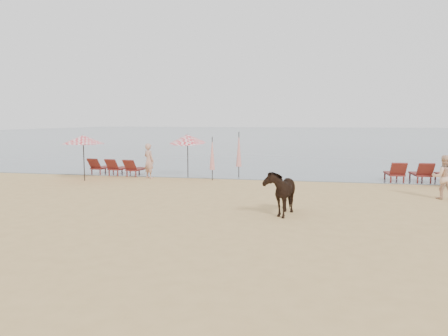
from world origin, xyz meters
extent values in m
plane|color=tan|center=(0.00, 0.00, 0.00)|extent=(120.00, 120.00, 0.00)
cube|color=#51606B|center=(0.00, 80.00, 0.00)|extent=(160.00, 140.00, 0.06)
cube|color=#5D2116|center=(-7.63, 10.68, 0.33)|extent=(0.78, 1.38, 0.07)
cube|color=#5D2116|center=(-7.72, 9.99, 0.59)|extent=(0.66, 0.51, 0.57)
cube|color=#5D2116|center=(-6.61, 10.54, 0.33)|extent=(0.78, 1.38, 0.07)
cube|color=#5D2116|center=(-6.71, 9.85, 0.59)|extent=(0.66, 0.51, 0.57)
cube|color=#5D2116|center=(-5.59, 10.41, 0.33)|extent=(0.78, 1.38, 0.07)
cube|color=#5D2116|center=(-5.69, 9.71, 0.59)|extent=(0.66, 0.51, 0.57)
cube|color=#5D2116|center=(6.68, 10.84, 0.36)|extent=(0.74, 1.46, 0.08)
cube|color=#5D2116|center=(6.72, 10.08, 0.64)|extent=(0.69, 0.50, 0.63)
cube|color=#5D2116|center=(7.80, 10.90, 0.36)|extent=(0.74, 1.46, 0.08)
cube|color=#5D2116|center=(7.84, 10.14, 0.64)|extent=(0.69, 0.50, 0.63)
cube|color=#5D2116|center=(8.92, 10.97, 0.36)|extent=(0.74, 1.46, 0.08)
cylinder|color=black|center=(-7.24, 8.16, 0.97)|extent=(0.04, 0.04, 1.95)
cone|color=red|center=(-7.24, 8.16, 1.90)|extent=(1.86, 1.86, 0.40)
sphere|color=black|center=(-7.24, 8.16, 2.08)|extent=(0.07, 0.07, 0.07)
cylinder|color=black|center=(-2.85, 10.06, 0.97)|extent=(0.05, 0.05, 1.94)
cone|color=red|center=(-2.85, 10.06, 1.90)|extent=(1.72, 1.75, 0.58)
sphere|color=black|center=(-2.85, 10.06, 2.08)|extent=(0.07, 0.07, 0.07)
cylinder|color=black|center=(-0.47, 10.73, 1.11)|extent=(0.05, 0.05, 2.21)
cone|color=red|center=(-0.47, 10.73, 1.37)|extent=(0.27, 0.27, 1.66)
cylinder|color=black|center=(-1.52, 9.55, 1.01)|extent=(0.04, 0.04, 2.02)
cone|color=red|center=(-1.52, 9.55, 1.25)|extent=(0.25, 0.25, 1.52)
imported|color=black|center=(2.17, 2.83, 0.68)|extent=(0.94, 1.70, 1.37)
imported|color=tan|center=(-4.65, 9.61, 0.84)|extent=(0.73, 0.65, 1.67)
imported|color=#DEAD8B|center=(7.61, 6.56, 0.78)|extent=(0.79, 0.63, 1.56)
camera|label=1|loc=(3.16, -10.00, 2.81)|focal=35.00mm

